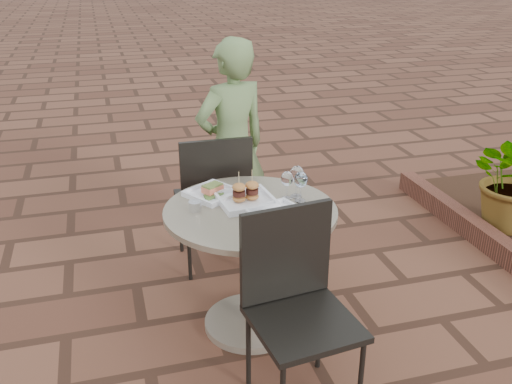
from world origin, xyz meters
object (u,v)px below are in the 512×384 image
object	(u,v)px
chair_far	(214,192)
chair_near	(295,293)
plate_tuna	(279,214)
cafe_table	(251,250)
plate_sliders	(246,197)
diner	(232,147)
plate_salmon	(213,192)

from	to	relation	value
chair_far	chair_near	world-z (taller)	same
plate_tuna	cafe_table	bearing A→B (deg)	129.25
cafe_table	plate_sliders	distance (m)	0.29
cafe_table	diner	xyz separation A→B (m)	(0.13, 0.97, 0.25)
chair_near	chair_far	bearing A→B (deg)	88.69
plate_salmon	plate_tuna	size ratio (longest dim) A/B	1.04
plate_salmon	plate_sliders	bearing A→B (deg)	-42.84
cafe_table	plate_sliders	bearing A→B (deg)	93.93
chair_near	plate_salmon	size ratio (longest dim) A/B	2.78
chair_far	diner	distance (m)	0.40
cafe_table	plate_tuna	xyz separation A→B (m)	(0.11, -0.13, 0.26)
plate_salmon	plate_sliders	size ratio (longest dim) A/B	1.09
cafe_table	plate_tuna	distance (m)	0.31
chair_near	plate_salmon	bearing A→B (deg)	98.94
cafe_table	chair_near	world-z (taller)	chair_near
chair_near	plate_sliders	bearing A→B (deg)	89.21
chair_near	diner	size ratio (longest dim) A/B	0.64
cafe_table	plate_sliders	xyz separation A→B (m)	(-0.01, 0.08, 0.28)
plate_sliders	cafe_table	bearing A→B (deg)	-86.07
plate_salmon	chair_far	bearing A→B (deg)	78.03
cafe_table	plate_salmon	bearing A→B (deg)	125.68
diner	plate_sliders	xyz separation A→B (m)	(-0.14, -0.89, 0.03)
plate_salmon	chair_near	bearing A→B (deg)	-74.09
cafe_table	chair_far	distance (m)	0.67
diner	cafe_table	bearing A→B (deg)	64.21
chair_far	plate_salmon	xyz separation A→B (m)	(-0.10, -0.45, 0.20)
cafe_table	plate_salmon	xyz separation A→B (m)	(-0.15, 0.21, 0.27)
diner	plate_sliders	size ratio (longest dim) A/B	4.74
cafe_table	plate_tuna	world-z (taller)	plate_tuna
plate_tuna	chair_far	bearing A→B (deg)	101.85
chair_near	plate_sliders	xyz separation A→B (m)	(-0.07, 0.62, 0.21)
plate_sliders	plate_tuna	distance (m)	0.24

